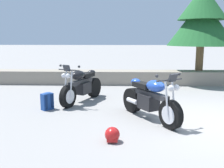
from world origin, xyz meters
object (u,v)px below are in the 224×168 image
at_px(motorcycle_blue_centre, 150,99).
at_px(rider_backpack, 47,101).
at_px(motorcycle_black_near_left, 81,86).
at_px(pine_tree_far_left, 202,17).
at_px(rider_helmet, 112,135).

height_order(motorcycle_blue_centre, rider_backpack, motorcycle_blue_centre).
bearing_deg(motorcycle_black_near_left, rider_backpack, -132.90).
bearing_deg(rider_backpack, pine_tree_far_left, 38.59).
xyz_separation_m(motorcycle_black_near_left, pine_tree_far_left, (4.40, 3.29, 2.21)).
height_order(motorcycle_blue_centre, pine_tree_far_left, pine_tree_far_left).
xyz_separation_m(motorcycle_blue_centre, rider_backpack, (-2.64, 0.76, -0.24)).
height_order(rider_helmet, pine_tree_far_left, pine_tree_far_left).
height_order(motorcycle_black_near_left, motorcycle_blue_centre, same).
bearing_deg(pine_tree_far_left, motorcycle_black_near_left, -143.21).
relative_size(motorcycle_blue_centre, rider_helmet, 6.60).
distance_m(rider_backpack, pine_tree_far_left, 7.08).
bearing_deg(motorcycle_black_near_left, rider_helmet, -70.97).
bearing_deg(rider_helmet, motorcycle_blue_centre, 57.84).
relative_size(motorcycle_blue_centre, rider_backpack, 3.93).
bearing_deg(rider_backpack, rider_helmet, -49.13).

